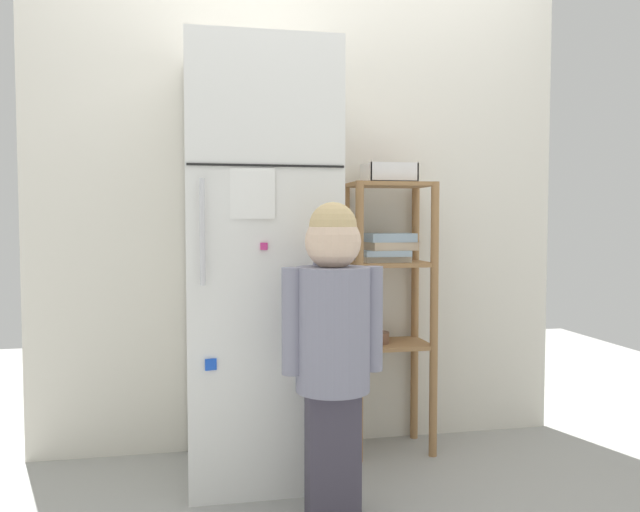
% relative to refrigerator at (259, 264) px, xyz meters
% --- Properties ---
extents(ground_plane, '(6.00, 6.00, 0.00)m').
position_rel_refrigerator_xyz_m(ground_plane, '(0.25, -0.02, -0.87)').
color(ground_plane, '#999993').
extents(kitchen_wall_back, '(2.47, 0.03, 2.24)m').
position_rel_refrigerator_xyz_m(kitchen_wall_back, '(0.25, 0.32, 0.25)').
color(kitchen_wall_back, silver).
rests_on(kitchen_wall_back, ground).
extents(refrigerator, '(0.59, 0.61, 1.74)m').
position_rel_refrigerator_xyz_m(refrigerator, '(0.00, 0.00, 0.00)').
color(refrigerator, white).
rests_on(refrigerator, ground).
extents(child_standing, '(0.36, 0.27, 1.11)m').
position_rel_refrigerator_xyz_m(child_standing, '(0.21, -0.47, -0.20)').
color(child_standing, '#443F4E').
rests_on(child_standing, ground).
extents(pantry_shelf_unit, '(0.38, 0.28, 1.22)m').
position_rel_refrigerator_xyz_m(pantry_shelf_unit, '(0.60, 0.15, -0.11)').
color(pantry_shelf_unit, '#9E7247').
rests_on(pantry_shelf_unit, ground).
extents(fruit_bin, '(0.22, 0.18, 0.08)m').
position_rel_refrigerator_xyz_m(fruit_bin, '(0.61, 0.15, 0.38)').
color(fruit_bin, white).
rests_on(fruit_bin, pantry_shelf_unit).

